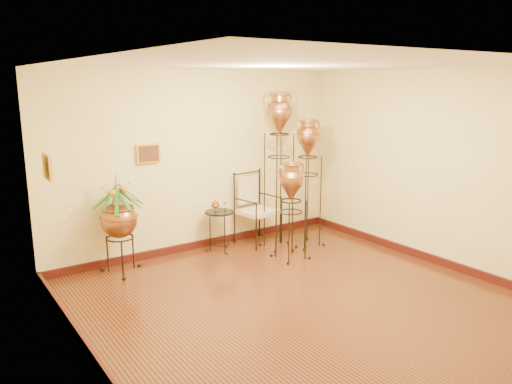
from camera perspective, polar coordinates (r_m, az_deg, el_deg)
ground at (r=6.24m, az=4.99°, el=-12.35°), size 5.00×5.00×0.00m
room_shell at (r=5.74m, az=5.23°, el=3.56°), size 5.02×5.02×2.81m
amphora_tall at (r=7.84m, az=2.63°, el=2.51°), size 0.55×0.55×2.47m
amphora_mid at (r=8.01m, az=5.85°, el=1.09°), size 0.52×0.52×2.07m
amphora_short at (r=7.45m, az=4.02°, el=-2.13°), size 0.52×0.52×1.49m
planter_urn at (r=7.09m, az=-15.42°, el=-2.62°), size 1.02×1.02×1.48m
armchair at (r=8.17m, az=0.23°, el=-1.91°), size 0.74×0.70×1.17m
side_table at (r=7.86m, az=-4.17°, el=-4.41°), size 0.49×0.49×0.82m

